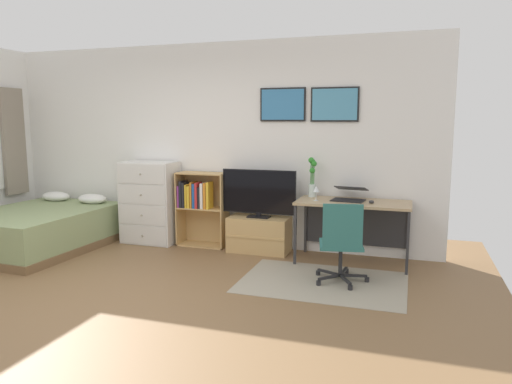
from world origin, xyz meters
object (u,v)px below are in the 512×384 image
Objects in this scene: tv_stand at (259,234)px; bamboo_vase at (312,177)px; wine_glass at (316,189)px; office_chair at (341,241)px; television at (259,194)px; desk at (354,211)px; dresser at (150,202)px; computer_mouse at (371,202)px; laptop at (350,195)px; bed at (39,229)px; bookshelf at (200,203)px.

tv_stand is 1.58× the size of bamboo_vase.
office_chair is at bearing -60.55° from wine_glass.
television is at bearing -90.00° from tv_stand.
wine_glass reaches higher than desk.
computer_mouse is (2.99, -0.15, 0.19)m from dresser.
television is 1.13× the size of office_chair.
desk is 0.29m from computer_mouse.
office_chair is 0.94m from wine_glass.
laptop is at bearing -1.03° from tv_stand.
bed is at bearing -166.52° from bamboo_vase.
bamboo_vase is 2.74× the size of wine_glass.
laptop is 0.42m from wine_glass.
dresser is 2.91m from office_chair.
tv_stand is 0.91× the size of office_chair.
dresser is 2.38m from wine_glass.
television is 0.73× the size of desk.
desk is at bearing 147.34° from computer_mouse.
wine_glass is at bearing 10.47° from bed.
laptop is 0.90× the size of bamboo_vase.
dresser is 1.62m from tv_stand.
laptop is (2.72, -0.01, 0.24)m from dresser.
bed is at bearing -165.39° from television.
television is 1.97× the size of bamboo_vase.
computer_mouse is at bearing -5.45° from bookshelf.
wine_glass is (-0.41, 0.73, 0.42)m from office_chair.
bed is at bearing -157.74° from bookshelf.
bed is at bearing -171.12° from wine_glass.
dresser reaches higher than bookshelf.
dresser is at bearing -175.17° from bookshelf.
bamboo_vase is at bearing 105.76° from office_chair.
dresser is at bearing 32.54° from bed.
bed is 3.96× the size of bamboo_vase.
television is at bearing -171.45° from bamboo_vase.
office_chair is 1.94× the size of laptop.
wine_glass is (1.63, -0.24, 0.28)m from bookshelf.
bookshelf is 2.24× the size of laptop.
office_chair is at bearing -18.24° from dresser.
bamboo_vase is (3.49, 0.84, 0.72)m from bed.
tv_stand is (1.58, 0.02, -0.34)m from dresser.
bed is 2.50× the size of tv_stand.
wine_glass is at bearing -14.33° from tv_stand.
bookshelf reaches higher than desk.
computer_mouse is 0.21× the size of bamboo_vase.
dresser is 6.25× the size of wine_glass.
bookshelf is 2.02× the size of bamboo_vase.
desk is at bearing -2.27° from bookshelf.
television is 9.32× the size of computer_mouse.
bookshelf is at bearing 174.55° from computer_mouse.
tv_stand is 1.76× the size of laptop.
desk reaches higher than tv_stand.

